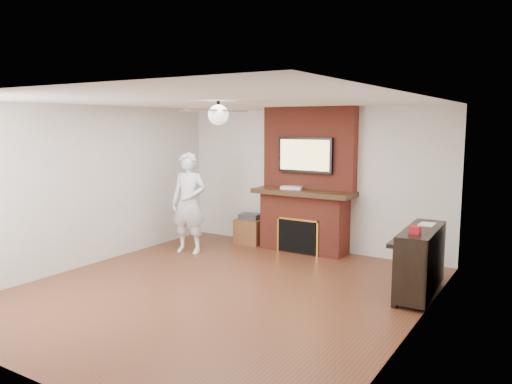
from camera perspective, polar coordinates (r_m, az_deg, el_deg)
The scene contains 12 objects.
room_shell at distance 6.49m, azimuth -4.23°, elevation -0.71°, with size 5.36×5.86×2.86m.
fireplace at distance 8.69m, azimuth 5.72°, elevation -0.25°, with size 1.78×0.64×2.50m.
tv at distance 8.58m, azimuth 5.65°, elevation 4.24°, with size 1.00×0.08×0.60m.
ceiling_fan at distance 6.42m, azimuth -4.33°, elevation 8.88°, with size 1.21×1.21×0.31m.
person at distance 8.61m, azimuth -7.69°, elevation -1.25°, with size 0.63×0.42×1.73m, color white.
side_table at distance 9.30m, azimuth -0.64°, elevation -4.32°, with size 0.52×0.52×0.55m.
piano at distance 6.83m, azimuth 18.24°, elevation -7.33°, with size 0.56×1.37×0.97m.
cable_box at distance 8.69m, azimuth 4.12°, elevation 0.50°, with size 0.36×0.21×0.05m, color silver.
candle_orange at distance 8.75m, azimuth 3.61°, elevation -6.42°, with size 0.07×0.07×0.12m, color orange.
candle_green at distance 8.70m, azimuth 5.02°, elevation -6.65°, with size 0.06×0.06×0.08m, color #35702C.
candle_cream at distance 8.68m, azimuth 5.45°, elevation -6.60°, with size 0.08×0.08×0.11m, color beige.
candle_blue at distance 8.60m, azimuth 5.83°, elevation -6.80°, with size 0.06×0.06×0.09m, color #395CAC.
Camera 1 is at (3.78, -5.18, 2.21)m, focal length 35.00 mm.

